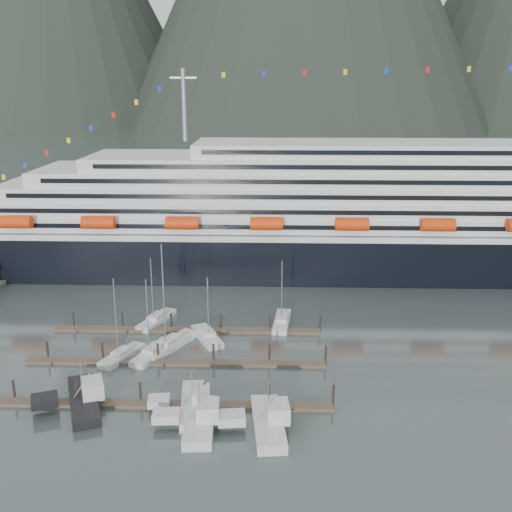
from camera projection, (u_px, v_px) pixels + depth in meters
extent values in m
plane|color=#4A5756|center=(205.00, 373.00, 92.66)|extent=(1600.00, 1600.00, 0.00)
cube|color=black|center=(334.00, 253.00, 143.59)|extent=(210.00, 28.00, 12.00)
cube|color=silver|center=(335.00, 226.00, 141.77)|extent=(205.80, 27.44, 1.50)
cube|color=silver|center=(357.00, 216.00, 140.90)|extent=(185.00, 26.00, 3.20)
cube|color=black|center=(365.00, 228.00, 128.33)|extent=(175.75, 0.20, 1.00)
cube|color=silver|center=(366.00, 202.00, 139.94)|extent=(180.00, 25.00, 3.20)
cube|color=black|center=(374.00, 213.00, 127.85)|extent=(171.00, 0.20, 1.00)
cube|color=silver|center=(375.00, 189.00, 138.99)|extent=(172.00, 24.00, 3.20)
cube|color=black|center=(384.00, 198.00, 127.38)|extent=(163.40, 0.20, 1.00)
cube|color=silver|center=(385.00, 175.00, 138.04)|extent=(160.00, 23.00, 3.20)
cube|color=black|center=(394.00, 183.00, 126.91)|extent=(152.00, 0.20, 1.00)
cube|color=silver|center=(394.00, 162.00, 137.11)|extent=(140.00, 22.00, 3.00)
cube|color=black|center=(404.00, 168.00, 126.47)|extent=(133.00, 0.20, 1.00)
cube|color=silver|center=(404.00, 149.00, 136.22)|extent=(95.00, 20.00, 3.00)
cube|color=black|center=(414.00, 153.00, 126.53)|extent=(90.25, 0.20, 1.00)
cylinder|color=gray|center=(184.00, 105.00, 135.05)|extent=(1.00, 1.00, 16.00)
cylinder|color=red|center=(15.00, 222.00, 128.34)|extent=(7.00, 2.80, 2.80)
cylinder|color=red|center=(98.00, 223.00, 127.81)|extent=(7.00, 2.80, 2.80)
cylinder|color=red|center=(182.00, 223.00, 127.27)|extent=(7.00, 2.80, 2.80)
cylinder|color=red|center=(267.00, 224.00, 126.73)|extent=(7.00, 2.80, 2.80)
cylinder|color=red|center=(352.00, 224.00, 126.20)|extent=(7.00, 2.80, 2.80)
cylinder|color=red|center=(438.00, 225.00, 125.66)|extent=(7.00, 2.80, 2.80)
cube|color=brown|center=(161.00, 404.00, 83.14)|extent=(48.00, 2.00, 0.50)
cylinder|color=black|center=(14.00, 391.00, 84.50)|extent=(0.36, 0.36, 3.20)
cylinder|color=black|center=(77.00, 392.00, 84.23)|extent=(0.36, 0.36, 3.20)
cylinder|color=black|center=(140.00, 393.00, 83.96)|extent=(0.36, 0.36, 3.20)
cylinder|color=black|center=(204.00, 394.00, 83.70)|extent=(0.36, 0.36, 3.20)
cylinder|color=black|center=(269.00, 395.00, 83.43)|extent=(0.36, 0.36, 3.20)
cylinder|color=black|center=(333.00, 396.00, 83.16)|extent=(0.36, 0.36, 3.20)
cube|color=brown|center=(176.00, 362.00, 95.62)|extent=(48.00, 2.00, 0.50)
cylinder|color=black|center=(48.00, 351.00, 96.98)|extent=(0.36, 0.36, 3.20)
cylinder|color=black|center=(103.00, 352.00, 96.71)|extent=(0.36, 0.36, 3.20)
cylinder|color=black|center=(158.00, 353.00, 96.44)|extent=(0.36, 0.36, 3.20)
cylinder|color=black|center=(214.00, 353.00, 96.17)|extent=(0.36, 0.36, 3.20)
cylinder|color=black|center=(269.00, 354.00, 95.91)|extent=(0.36, 0.36, 3.20)
cylinder|color=black|center=(326.00, 355.00, 95.64)|extent=(0.36, 0.36, 3.20)
cube|color=brown|center=(187.00, 330.00, 108.09)|extent=(48.00, 2.00, 0.50)
cylinder|color=black|center=(74.00, 320.00, 109.45)|extent=(0.36, 0.36, 3.20)
cylinder|color=black|center=(122.00, 321.00, 109.19)|extent=(0.36, 0.36, 3.20)
cylinder|color=black|center=(171.00, 322.00, 108.92)|extent=(0.36, 0.36, 3.20)
cylinder|color=black|center=(221.00, 322.00, 108.65)|extent=(0.36, 0.36, 3.20)
cylinder|color=black|center=(270.00, 323.00, 108.38)|extent=(0.36, 0.36, 3.20)
cylinder|color=black|center=(320.00, 323.00, 108.11)|extent=(0.36, 0.36, 3.20)
cube|color=#BABABA|center=(153.00, 354.00, 98.58)|extent=(6.07, 10.79, 1.47)
cube|color=#BABABA|center=(153.00, 349.00, 98.32)|extent=(3.20, 4.16, 0.84)
cylinder|color=gray|center=(148.00, 317.00, 95.70)|extent=(0.17, 0.17, 12.58)
cube|color=#BABABA|center=(122.00, 357.00, 97.59)|extent=(6.31, 9.61, 1.39)
cube|color=#BABABA|center=(122.00, 352.00, 97.34)|extent=(3.19, 3.82, 0.79)
cylinder|color=gray|center=(116.00, 318.00, 94.77)|extent=(0.16, 0.16, 13.09)
cube|color=#BABABA|center=(171.00, 346.00, 101.47)|extent=(8.42, 12.43, 1.59)
cube|color=#BABABA|center=(170.00, 341.00, 101.18)|extent=(4.04, 4.93, 0.91)
cylinder|color=gray|center=(164.00, 296.00, 97.77)|extent=(0.18, 0.18, 17.49)
cube|color=#BABABA|center=(157.00, 321.00, 112.12)|extent=(6.12, 10.88, 1.48)
cube|color=#BABABA|center=(156.00, 316.00, 111.85)|extent=(3.23, 4.19, 0.85)
cylinder|color=gray|center=(152.00, 289.00, 109.32)|extent=(0.17, 0.17, 11.92)
cube|color=#BABABA|center=(207.00, 338.00, 104.82)|extent=(6.75, 10.16, 1.54)
cube|color=#BABABA|center=(207.00, 333.00, 104.54)|extent=(3.45, 4.06, 0.88)
cylinder|color=gray|center=(208.00, 307.00, 102.25)|extent=(0.18, 0.18, 10.75)
cube|color=#BABABA|center=(282.00, 323.00, 111.42)|extent=(3.72, 11.01, 1.44)
cube|color=#BABABA|center=(282.00, 318.00, 111.16)|extent=(2.42, 3.96, 0.82)
cylinder|color=gray|center=(282.00, 292.00, 108.57)|extent=(0.16, 0.16, 11.68)
cube|color=black|center=(84.00, 403.00, 83.43)|extent=(8.23, 13.75, 2.05)
cube|color=black|center=(45.00, 400.00, 81.47)|extent=(4.30, 3.99, 1.23)
cube|color=#BABABA|center=(92.00, 388.00, 83.30)|extent=(4.11, 4.76, 2.25)
cube|color=black|center=(92.00, 383.00, 83.07)|extent=(3.83, 4.44, 0.51)
cylinder|color=gray|center=(82.00, 378.00, 82.39)|extent=(0.16, 0.16, 5.12)
cube|color=#BABABA|center=(200.00, 424.00, 78.13)|extent=(4.34, 11.51, 2.06)
cube|color=#BABABA|center=(166.00, 416.00, 77.66)|extent=(3.63, 2.68, 1.24)
cube|color=#BABABA|center=(208.00, 411.00, 77.60)|extent=(3.07, 3.55, 2.26)
cube|color=black|center=(208.00, 405.00, 77.37)|extent=(2.85, 3.32, 0.51)
cylinder|color=gray|center=(199.00, 399.00, 77.08)|extent=(0.16, 0.16, 5.15)
cube|color=#BABABA|center=(193.00, 406.00, 82.43)|extent=(4.35, 12.29, 1.72)
cube|color=#BABABA|center=(159.00, 401.00, 81.81)|extent=(3.19, 2.94, 1.03)
cube|color=#BABABA|center=(201.00, 396.00, 82.06)|extent=(2.78, 3.84, 1.89)
cube|color=black|center=(201.00, 391.00, 81.87)|extent=(2.58, 3.59, 0.43)
cylinder|color=gray|center=(192.00, 386.00, 81.57)|extent=(0.14, 0.14, 4.30)
cube|color=#BABABA|center=(268.00, 425.00, 77.87)|extent=(4.99, 12.75, 2.07)
cube|color=#BABABA|center=(232.00, 418.00, 77.17)|extent=(3.79, 3.08, 1.24)
cube|color=#BABABA|center=(278.00, 411.00, 77.39)|extent=(3.27, 4.01, 2.28)
cube|color=black|center=(278.00, 406.00, 77.15)|extent=(3.04, 3.74, 0.52)
cylinder|color=gray|center=(268.00, 399.00, 76.81)|extent=(0.17, 0.17, 5.18)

